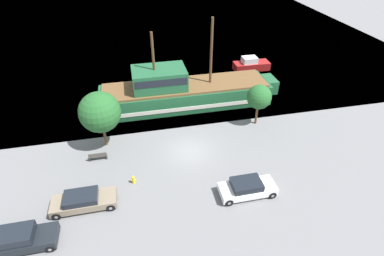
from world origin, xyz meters
name	(u,v)px	position (x,y,z in m)	size (l,w,h in m)	color
ground_plane	(190,151)	(0.00, 0.00, 0.00)	(160.00, 160.00, 0.00)	slate
water_surface	(147,21)	(0.00, 44.00, 0.00)	(80.00, 80.00, 0.00)	#33566B
pirate_ship	(182,92)	(0.95, 8.68, 1.69)	(20.79, 4.86, 9.89)	#1E5633
moored_boat_dockside	(251,65)	(12.46, 16.32, 0.73)	(5.11, 2.00, 1.89)	maroon
parked_car_curb_front	(17,240)	(-13.26, -7.44, 0.74)	(4.97, 1.88, 1.52)	black
parked_car_curb_mid	(247,188)	(3.36, -6.23, 0.70)	(4.48, 1.89, 1.40)	white
parked_car_curb_rear	(83,201)	(-9.23, -4.80, 0.65)	(4.80, 1.88, 1.28)	#7F705B
fire_hydrant	(133,179)	(-5.42, -3.09, 0.41)	(0.42, 0.25, 0.76)	yellow
bench_promenade_east	(98,156)	(-8.42, 0.54, 0.43)	(1.58, 0.45, 0.85)	#4C4742
tree_row_east	(100,112)	(-7.74, 2.69, 3.73)	(3.80, 3.80, 5.64)	brown
tree_row_mideast	(259,97)	(7.88, 3.10, 3.22)	(2.52, 2.52, 4.50)	brown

